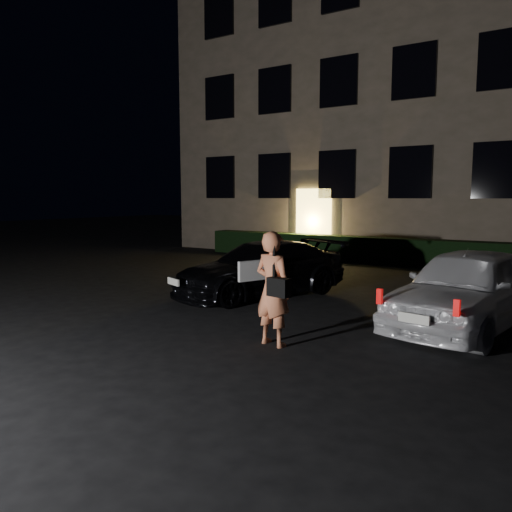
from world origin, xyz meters
The scene contains 6 objects.
ground centered at (0.00, 0.00, 0.00)m, with size 80.00×80.00×0.00m, color black.
building centered at (0.00, 14.99, 6.00)m, with size 20.00×8.11×12.00m.
hedge centered at (0.00, 10.50, 0.42)m, with size 15.00×0.70×0.85m, color black.
sedan centered at (-1.13, 3.57, 0.60)m, with size 3.07×4.47×1.20m.
hatch centered at (3.27, 3.07, 0.68)m, with size 2.28×4.20×1.36m.
man centered at (1.05, 0.48, 0.85)m, with size 0.71×0.51×1.70m.
Camera 1 is at (4.76, -5.71, 2.18)m, focal length 35.00 mm.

